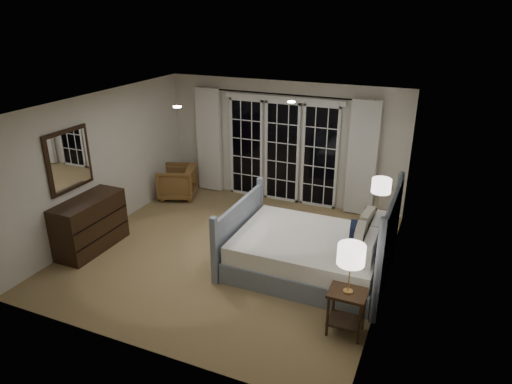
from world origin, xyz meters
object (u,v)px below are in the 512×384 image
at_px(nightstand_right, 377,225).
at_px(lamp_right, 381,186).
at_px(armchair, 177,182).
at_px(nightstand_left, 347,306).
at_px(dresser, 90,224).
at_px(bed, 312,252).
at_px(lamp_left, 351,255).

distance_m(nightstand_right, lamp_right, 0.71).
xyz_separation_m(lamp_right, armchair, (-4.30, 0.54, -0.77)).
bearing_deg(nightstand_right, nightstand_left, -89.39).
distance_m(nightstand_left, dresser, 4.47).
height_order(nightstand_right, dresser, dresser).
height_order(nightstand_left, armchair, armchair).
bearing_deg(dresser, bed, 11.71).
bearing_deg(dresser, nightstand_left, -5.93).
distance_m(nightstand_left, lamp_right, 2.52).
bearing_deg(nightstand_left, bed, 123.64).
bearing_deg(lamp_right, bed, -123.19).
relative_size(bed, lamp_left, 3.70).
relative_size(lamp_right, dresser, 0.48).
bearing_deg(armchair, lamp_right, 62.55).
bearing_deg(armchair, nightstand_left, 35.34).
bearing_deg(nightstand_right, lamp_left, -89.39).
height_order(lamp_left, dresser, lamp_left).
xyz_separation_m(nightstand_right, armchair, (-4.30, 0.54, -0.06)).
xyz_separation_m(bed, lamp_left, (0.81, -1.22, 0.78)).
relative_size(nightstand_right, lamp_right, 1.02).
xyz_separation_m(armchair, dresser, (-0.13, -2.49, 0.10)).
xyz_separation_m(bed, nightstand_right, (0.78, 1.20, 0.07)).
distance_m(bed, nightstand_left, 1.46).
height_order(nightstand_right, lamp_right, lamp_right).
height_order(nightstand_left, lamp_right, lamp_right).
height_order(nightstand_right, armchair, armchair).
height_order(lamp_right, dresser, lamp_right).
height_order(bed, lamp_left, bed).
xyz_separation_m(nightstand_left, nightstand_right, (-0.03, 2.41, 0.01)).
distance_m(lamp_right, dresser, 4.88).
height_order(nightstand_left, nightstand_right, nightstand_right).
bearing_deg(nightstand_right, lamp_right, -153.43).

